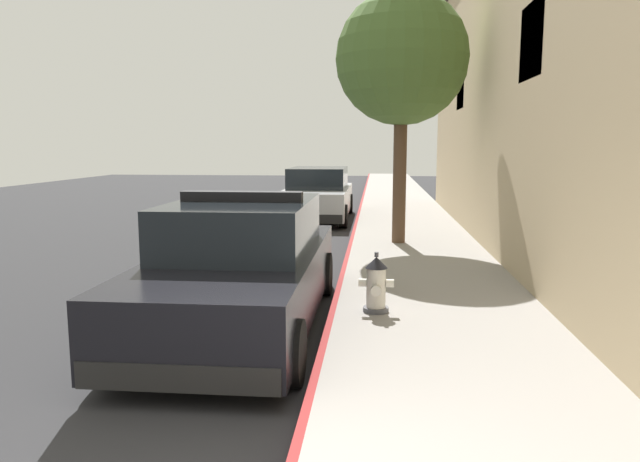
{
  "coord_description": "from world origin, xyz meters",
  "views": [
    {
      "loc": [
        0.49,
        -2.8,
        2.25
      ],
      "look_at": [
        -0.32,
        5.62,
        1.0
      ],
      "focal_mm": 33.06,
      "sensor_mm": 36.0,
      "label": 1
    }
  ],
  "objects_px": {
    "police_cruiser": "(242,268)",
    "fire_hydrant": "(376,285)",
    "street_tree": "(402,59)",
    "parked_car_silver_ahead": "(318,195)"
  },
  "relations": [
    {
      "from": "police_cruiser",
      "to": "parked_car_silver_ahead",
      "type": "relative_size",
      "value": 1.0
    },
    {
      "from": "police_cruiser",
      "to": "street_tree",
      "type": "relative_size",
      "value": 0.93
    },
    {
      "from": "police_cruiser",
      "to": "street_tree",
      "type": "bearing_deg",
      "value": 69.4
    },
    {
      "from": "police_cruiser",
      "to": "fire_hydrant",
      "type": "bearing_deg",
      "value": 8.37
    },
    {
      "from": "police_cruiser",
      "to": "fire_hydrant",
      "type": "height_order",
      "value": "police_cruiser"
    },
    {
      "from": "fire_hydrant",
      "to": "street_tree",
      "type": "bearing_deg",
      "value": 85.0
    },
    {
      "from": "police_cruiser",
      "to": "fire_hydrant",
      "type": "xyz_separation_m",
      "value": [
        1.64,
        0.24,
        -0.23
      ]
    },
    {
      "from": "fire_hydrant",
      "to": "street_tree",
      "type": "xyz_separation_m",
      "value": [
        0.47,
        5.38,
        3.46
      ]
    },
    {
      "from": "police_cruiser",
      "to": "parked_car_silver_ahead",
      "type": "bearing_deg",
      "value": 90.63
    },
    {
      "from": "police_cruiser",
      "to": "street_tree",
      "type": "xyz_separation_m",
      "value": [
        2.11,
        5.62,
        3.23
      ]
    }
  ]
}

